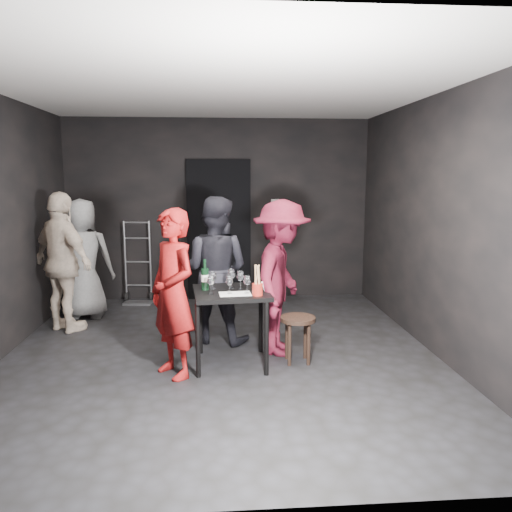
{
  "coord_description": "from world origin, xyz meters",
  "views": [
    {
      "loc": [
        -0.02,
        -5.05,
        1.87
      ],
      "look_at": [
        0.39,
        0.25,
        1.01
      ],
      "focal_mm": 35.0,
      "sensor_mm": 36.0,
      "label": 1
    }
  ],
  "objects": [
    {
      "name": "bystander_cream",
      "position": [
        -1.86,
        0.96,
        0.94
      ],
      "size": [
        1.19,
        1.11,
        1.88
      ],
      "primitive_type": "imported",
      "rotation": [
        0.0,
        0.0,
        2.46
      ],
      "color": "beige",
      "rests_on": "floor"
    },
    {
      "name": "wine_bottle",
      "position": [
        -0.15,
        -0.21,
        0.87
      ],
      "size": [
        0.07,
        0.07,
        0.31
      ],
      "rotation": [
        0.0,
        0.0,
        -0.21
      ],
      "color": "black",
      "rests_on": "tasting_table"
    },
    {
      "name": "wall_front",
      "position": [
        0.0,
        -2.5,
        1.35
      ],
      "size": [
        4.5,
        0.04,
        2.7
      ],
      "primitive_type": "cube",
      "color": "black",
      "rests_on": "ground"
    },
    {
      "name": "breadstick_cup",
      "position": [
        0.35,
        -0.48,
        0.89
      ],
      "size": [
        0.1,
        0.1,
        0.31
      ],
      "rotation": [
        0.0,
        0.0,
        0.12
      ],
      "color": "#A82318",
      "rests_on": "tasting_table"
    },
    {
      "name": "wall_right",
      "position": [
        2.25,
        0.0,
        1.35
      ],
      "size": [
        0.04,
        5.0,
        2.7
      ],
      "primitive_type": "cube",
      "color": "black",
      "rests_on": "ground"
    },
    {
      "name": "wallbox_lower",
      "position": [
        1.05,
        2.45,
        1.4
      ],
      "size": [
        0.1,
        0.06,
        0.14
      ],
      "primitive_type": "cube",
      "color": "#B7B7B2",
      "rests_on": "wall_back"
    },
    {
      "name": "wallbox_upper",
      "position": [
        0.85,
        2.45,
        1.45
      ],
      "size": [
        0.12,
        0.06,
        0.12
      ],
      "primitive_type": "cube",
      "color": "#B7B7B2",
      "rests_on": "wall_back"
    },
    {
      "name": "doorway",
      "position": [
        0.0,
        2.44,
        1.05
      ],
      "size": [
        0.95,
        0.1,
        2.1
      ],
      "primitive_type": "cube",
      "color": "black",
      "rests_on": "ground"
    },
    {
      "name": "tasting_table",
      "position": [
        0.11,
        -0.27,
        0.65
      ],
      "size": [
        0.72,
        0.72,
        0.75
      ],
      "rotation": [
        0.0,
        0.0,
        0.09
      ],
      "color": "black",
      "rests_on": "floor"
    },
    {
      "name": "floor",
      "position": [
        0.0,
        0.0,
        0.0
      ],
      "size": [
        4.5,
        5.0,
        0.02
      ],
      "primitive_type": "cube",
      "color": "black",
      "rests_on": "ground"
    },
    {
      "name": "wall_back",
      "position": [
        0.0,
        2.5,
        1.35
      ],
      "size": [
        4.5,
        0.04,
        2.7
      ],
      "primitive_type": "cube",
      "color": "black",
      "rests_on": "ground"
    },
    {
      "name": "bystander_grey",
      "position": [
        -1.78,
        1.53,
        0.82
      ],
      "size": [
        0.81,
        0.45,
        1.65
      ],
      "primitive_type": "imported",
      "rotation": [
        0.0,
        0.0,
        3.12
      ],
      "color": "gray",
      "rests_on": "floor"
    },
    {
      "name": "man_maroon",
      "position": [
        0.64,
        0.02,
        0.88
      ],
      "size": [
        0.88,
        1.25,
        1.76
      ],
      "primitive_type": "imported",
      "rotation": [
        0.0,
        0.0,
        1.23
      ],
      "color": "#5B1122",
      "rests_on": "floor"
    },
    {
      "name": "ceiling",
      "position": [
        0.0,
        0.0,
        2.7
      ],
      "size": [
        4.5,
        5.0,
        0.02
      ],
      "primitive_type": "cube",
      "color": "silver",
      "rests_on": "ground"
    },
    {
      "name": "hand_truck",
      "position": [
        -1.2,
        2.27,
        0.22
      ],
      "size": [
        0.4,
        0.34,
        1.21
      ],
      "rotation": [
        0.0,
        0.0,
        -0.12
      ],
      "color": "#B2B2B7",
      "rests_on": "floor"
    },
    {
      "name": "woman_black",
      "position": [
        -0.05,
        0.47,
        0.9
      ],
      "size": [
        0.99,
        0.76,
        1.79
      ],
      "primitive_type": "imported",
      "rotation": [
        0.0,
        0.0,
        2.77
      ],
      "color": "black",
      "rests_on": "floor"
    },
    {
      "name": "wine_glass_b",
      "position": [
        -0.07,
        -0.17,
        0.84
      ],
      "size": [
        0.08,
        0.08,
        0.19
      ],
      "primitive_type": null,
      "rotation": [
        0.0,
        0.0,
        -0.1
      ],
      "color": "white",
      "rests_on": "tasting_table"
    },
    {
      "name": "wine_glass_d",
      "position": [
        0.09,
        -0.39,
        0.84
      ],
      "size": [
        0.09,
        0.09,
        0.19
      ],
      "primitive_type": null,
      "rotation": [
        0.0,
        0.0,
        -0.28
      ],
      "color": "white",
      "rests_on": "tasting_table"
    },
    {
      "name": "reserved_card",
      "position": [
        0.41,
        -0.26,
        0.8
      ],
      "size": [
        0.12,
        0.14,
        0.09
      ],
      "primitive_type": null,
      "rotation": [
        0.0,
        0.0,
        -0.41
      ],
      "color": "white",
      "rests_on": "tasting_table"
    },
    {
      "name": "server_red",
      "position": [
        -0.44,
        -0.51,
        0.83
      ],
      "size": [
        0.68,
        0.72,
        1.66
      ],
      "primitive_type": "imported",
      "rotation": [
        0.0,
        0.0,
        -0.92
      ],
      "color": "#9F1312",
      "rests_on": "floor"
    },
    {
      "name": "wine_glass_f",
      "position": [
        0.2,
        -0.23,
        0.85
      ],
      "size": [
        0.08,
        0.08,
        0.2
      ],
      "primitive_type": null,
      "rotation": [
        0.0,
        0.0,
        0.05
      ],
      "color": "white",
      "rests_on": "tasting_table"
    },
    {
      "name": "wine_glass_a",
      "position": [
        -0.09,
        -0.39,
        0.85
      ],
      "size": [
        0.1,
        0.1,
        0.19
      ],
      "primitive_type": null,
      "rotation": [
        0.0,
        0.0,
        -0.39
      ],
      "color": "white",
      "rests_on": "tasting_table"
    },
    {
      "name": "tasting_mat",
      "position": [
        0.14,
        -0.41,
        0.75
      ],
      "size": [
        0.31,
        0.22,
        0.0
      ],
      "primitive_type": "cube",
      "rotation": [
        0.0,
        0.0,
        0.07
      ],
      "color": "white",
      "rests_on": "tasting_table"
    },
    {
      "name": "wine_glass_c",
      "position": [
        0.11,
        -0.15,
        0.86
      ],
      "size": [
        0.1,
        0.1,
        0.21
      ],
      "primitive_type": null,
      "rotation": [
        0.0,
        0.0,
        -0.3
      ],
      "color": "white",
      "rests_on": "tasting_table"
    },
    {
      "name": "wine_glass_e",
      "position": [
        0.25,
        -0.4,
        0.84
      ],
      "size": [
        0.1,
        0.1,
        0.19
      ],
      "primitive_type": null,
      "rotation": [
        0.0,
        0.0,
        0.43
      ],
      "color": "white",
      "rests_on": "tasting_table"
    },
    {
      "name": "stool",
      "position": [
        0.77,
        -0.28,
        0.38
      ],
      "size": [
        0.35,
        0.35,
        0.47
      ],
      "rotation": [
        0.0,
        0.0,
        -0.1
      ],
      "color": "#312118",
      "rests_on": "floor"
    }
  ]
}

